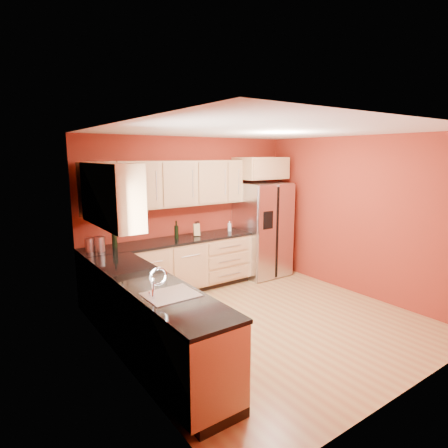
% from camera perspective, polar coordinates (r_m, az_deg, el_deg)
% --- Properties ---
extents(floor, '(4.00, 4.00, 0.00)m').
position_cam_1_polar(floor, '(5.44, 6.16, -14.48)').
color(floor, '#A36B3F').
rests_on(floor, ground).
extents(ceiling, '(4.00, 4.00, 0.00)m').
position_cam_1_polar(ceiling, '(4.95, 6.77, 13.99)').
color(ceiling, white).
rests_on(ceiling, wall_back).
extents(wall_back, '(4.00, 0.04, 2.60)m').
position_cam_1_polar(wall_back, '(6.64, -5.08, 1.85)').
color(wall_back, maroon).
rests_on(wall_back, floor).
extents(wall_front, '(4.00, 0.04, 2.60)m').
position_cam_1_polar(wall_front, '(3.83, 26.85, -5.69)').
color(wall_front, maroon).
rests_on(wall_front, floor).
extents(wall_left, '(0.04, 4.00, 2.60)m').
position_cam_1_polar(wall_left, '(4.02, -15.43, -4.16)').
color(wall_left, maroon).
rests_on(wall_left, floor).
extents(wall_right, '(0.04, 4.00, 2.60)m').
position_cam_1_polar(wall_right, '(6.52, 19.72, 1.12)').
color(wall_right, maroon).
rests_on(wall_right, floor).
extents(base_cabinets_back, '(2.90, 0.60, 0.88)m').
position_cam_1_polar(base_cabinets_back, '(6.31, -7.92, -6.67)').
color(base_cabinets_back, tan).
rests_on(base_cabinets_back, floor).
extents(base_cabinets_left, '(0.60, 2.80, 0.88)m').
position_cam_1_polar(base_cabinets_left, '(4.42, -11.10, -14.51)').
color(base_cabinets_left, tan).
rests_on(base_cabinets_left, floor).
extents(countertop_back, '(2.90, 0.62, 0.04)m').
position_cam_1_polar(countertop_back, '(6.19, -7.98, -2.62)').
color(countertop_back, black).
rests_on(countertop_back, base_cabinets_back).
extents(countertop_left, '(0.62, 2.80, 0.04)m').
position_cam_1_polar(countertop_left, '(4.25, -11.19, -8.84)').
color(countertop_left, black).
rests_on(countertop_left, base_cabinets_left).
extents(upper_cabinets_back, '(2.30, 0.33, 0.75)m').
position_cam_1_polar(upper_cabinets_back, '(6.31, -6.37, 6.18)').
color(upper_cabinets_back, tan).
rests_on(upper_cabinets_back, wall_back).
extents(upper_cabinets_left, '(0.33, 1.35, 0.75)m').
position_cam_1_polar(upper_cabinets_left, '(4.66, -16.90, 4.30)').
color(upper_cabinets_left, tan).
rests_on(upper_cabinets_left, wall_left).
extents(corner_upper_cabinet, '(0.67, 0.67, 0.75)m').
position_cam_1_polar(corner_upper_cabinet, '(5.61, -18.38, 5.18)').
color(corner_upper_cabinet, tan).
rests_on(corner_upper_cabinet, wall_back).
extents(over_fridge_cabinet, '(0.92, 0.60, 0.40)m').
position_cam_1_polar(over_fridge_cabinet, '(7.11, 5.61, 8.49)').
color(over_fridge_cabinet, tan).
rests_on(over_fridge_cabinet, wall_back).
extents(refrigerator, '(0.90, 0.75, 1.78)m').
position_cam_1_polar(refrigerator, '(7.19, 5.84, -0.82)').
color(refrigerator, '#B9BABE').
rests_on(refrigerator, floor).
extents(window, '(0.03, 0.90, 1.00)m').
position_cam_1_polar(window, '(3.52, -12.54, -1.93)').
color(window, white).
rests_on(window, wall_left).
extents(sink_faucet, '(0.50, 0.42, 0.30)m').
position_cam_1_polar(sink_faucet, '(3.76, -8.13, -8.56)').
color(sink_faucet, silver).
rests_on(sink_faucet, countertop_left).
extents(canister_left, '(0.16, 0.16, 0.20)m').
position_cam_1_polar(canister_left, '(5.71, -19.73, -3.00)').
color(canister_left, '#B9BABE').
rests_on(canister_left, countertop_back).
extents(canister_right, '(0.15, 0.15, 0.22)m').
position_cam_1_polar(canister_right, '(5.68, -18.37, -2.91)').
color(canister_right, '#B9BABE').
rests_on(canister_right, countertop_back).
extents(wine_bottle_a, '(0.08, 0.08, 0.31)m').
position_cam_1_polar(wine_bottle_a, '(6.23, -7.27, -0.88)').
color(wine_bottle_a, black).
rests_on(wine_bottle_a, countertop_back).
extents(wine_bottle_b, '(0.08, 0.08, 0.34)m').
position_cam_1_polar(wine_bottle_b, '(5.82, -16.37, -1.85)').
color(wine_bottle_b, black).
rests_on(wine_bottle_b, countertop_back).
extents(knife_block, '(0.13, 0.13, 0.21)m').
position_cam_1_polar(knife_block, '(6.44, -4.20, -0.88)').
color(knife_block, tan).
rests_on(knife_block, countertop_back).
extents(soap_dispenser, '(0.08, 0.08, 0.19)m').
position_cam_1_polar(soap_dispenser, '(6.82, 0.84, -0.33)').
color(soap_dispenser, white).
rests_on(soap_dispenser, countertop_back).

